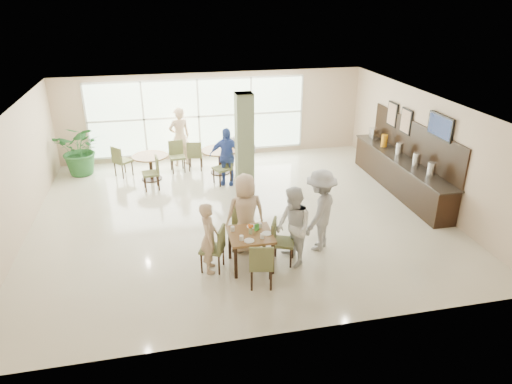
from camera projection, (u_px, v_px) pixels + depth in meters
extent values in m
plane|color=beige|center=(238.00, 213.00, 11.59)|extent=(10.00, 10.00, 0.00)
plane|color=white|center=(236.00, 104.00, 10.44)|extent=(10.00, 10.00, 0.00)
plane|color=#CCB193|center=(214.00, 115.00, 15.03)|extent=(10.00, 0.00, 10.00)
plane|color=#CCB193|center=(288.00, 261.00, 7.00)|extent=(10.00, 0.00, 10.00)
plane|color=#CCB193|center=(14.00, 178.00, 10.05)|extent=(0.00, 9.00, 9.00)
plane|color=#CCB193|center=(425.00, 148.00, 11.97)|extent=(0.00, 9.00, 9.00)
plane|color=silver|center=(199.00, 116.00, 14.91)|extent=(7.00, 0.00, 7.00)
cube|color=#5E6B4A|center=(244.00, 145.00, 12.16)|extent=(0.45, 0.45, 2.80)
cube|color=brown|center=(250.00, 235.00, 9.11)|extent=(0.88, 0.88, 0.05)
cube|color=black|center=(236.00, 263.00, 8.86)|extent=(0.06, 0.06, 0.70)
cube|color=black|center=(273.00, 258.00, 9.00)|extent=(0.06, 0.06, 0.70)
cube|color=black|center=(230.00, 244.00, 9.52)|extent=(0.06, 0.06, 0.70)
cube|color=black|center=(264.00, 240.00, 9.66)|extent=(0.06, 0.06, 0.70)
cylinder|color=brown|center=(150.00, 156.00, 13.38)|extent=(1.04, 1.04, 0.04)
cylinder|color=black|center=(151.00, 168.00, 13.54)|extent=(0.10, 0.10, 0.71)
cylinder|color=black|center=(152.00, 178.00, 13.67)|extent=(0.60, 0.60, 0.03)
cylinder|color=brown|center=(220.00, 150.00, 13.87)|extent=(1.12, 1.12, 0.04)
cylinder|color=black|center=(220.00, 162.00, 14.02)|extent=(0.10, 0.10, 0.71)
cylinder|color=black|center=(220.00, 172.00, 14.16)|extent=(0.60, 0.60, 0.03)
cylinder|color=white|center=(262.00, 236.00, 8.91)|extent=(0.08, 0.08, 0.10)
cylinder|color=white|center=(241.00, 238.00, 8.84)|extent=(0.08, 0.08, 0.10)
cylinder|color=white|center=(233.00, 229.00, 9.18)|extent=(0.08, 0.08, 0.10)
cylinder|color=white|center=(260.00, 225.00, 9.31)|extent=(0.08, 0.08, 0.10)
cylinder|color=white|center=(249.00, 241.00, 8.83)|extent=(0.20, 0.20, 0.01)
cylinder|color=white|center=(252.00, 226.00, 9.36)|extent=(0.20, 0.20, 0.01)
cylinder|color=white|center=(267.00, 233.00, 9.09)|extent=(0.20, 0.20, 0.01)
cylinder|color=#99B27F|center=(250.00, 231.00, 9.07)|extent=(0.07, 0.07, 0.12)
sphere|color=#DC5D12|center=(252.00, 226.00, 9.03)|extent=(0.07, 0.07, 0.07)
sphere|color=#DC5D12|center=(249.00, 226.00, 9.05)|extent=(0.07, 0.07, 0.07)
sphere|color=#DC5D12|center=(250.00, 227.00, 9.00)|extent=(0.07, 0.07, 0.07)
cube|color=green|center=(257.00, 227.00, 9.18)|extent=(0.10, 0.06, 0.15)
cube|color=black|center=(400.00, 175.00, 12.75)|extent=(0.60, 4.60, 0.90)
cube|color=black|center=(402.00, 159.00, 12.55)|extent=(0.64, 4.70, 0.04)
cube|color=black|center=(414.00, 140.00, 12.39)|extent=(0.04, 4.60, 1.00)
cylinder|color=silver|center=(431.00, 170.00, 11.22)|extent=(0.20, 0.20, 0.40)
cylinder|color=silver|center=(416.00, 161.00, 11.84)|extent=(0.20, 0.20, 0.40)
cylinder|color=silver|center=(399.00, 150.00, 12.64)|extent=(0.20, 0.20, 0.40)
cylinder|color=orange|center=(384.00, 141.00, 13.45)|extent=(0.18, 0.18, 0.36)
cube|color=silver|center=(374.00, 134.00, 14.08)|extent=(0.18, 0.30, 0.36)
cube|color=black|center=(440.00, 126.00, 11.12)|extent=(0.06, 1.00, 0.58)
cube|color=#7F99CC|center=(440.00, 126.00, 11.12)|extent=(0.01, 0.92, 0.50)
cube|color=black|center=(406.00, 121.00, 12.67)|extent=(0.04, 0.55, 0.70)
cube|color=#955336|center=(405.00, 121.00, 12.67)|extent=(0.01, 0.47, 0.62)
cube|color=black|center=(392.00, 114.00, 13.39)|extent=(0.04, 0.55, 0.70)
cube|color=#955336|center=(392.00, 114.00, 13.38)|extent=(0.01, 0.47, 0.62)
imported|color=#26602B|center=(81.00, 149.00, 13.75)|extent=(1.72, 1.72, 1.58)
imported|color=tan|center=(209.00, 238.00, 8.97)|extent=(0.40, 0.57, 1.48)
imported|color=tan|center=(245.00, 213.00, 9.65)|extent=(0.90, 0.55, 1.75)
imported|color=white|center=(293.00, 227.00, 9.15)|extent=(0.74, 0.90, 1.69)
imported|color=#A5A5A7|center=(320.00, 210.00, 9.69)|extent=(1.27, 1.34, 1.82)
imported|color=#3851A8|center=(226.00, 156.00, 13.03)|extent=(1.11, 0.84, 1.68)
imported|color=white|center=(244.00, 147.00, 13.96)|extent=(1.19, 1.62, 1.60)
imported|color=tan|center=(180.00, 137.00, 14.40)|extent=(0.79, 0.63, 1.89)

